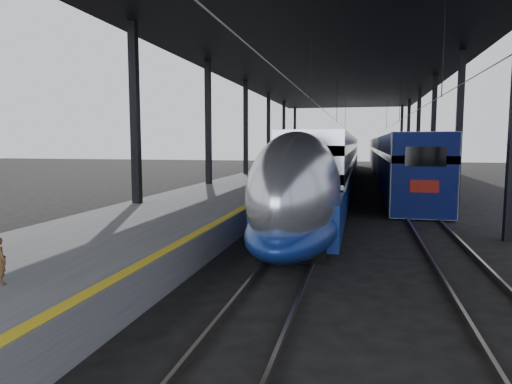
% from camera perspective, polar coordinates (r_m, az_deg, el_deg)
% --- Properties ---
extents(ground, '(160.00, 160.00, 0.00)m').
position_cam_1_polar(ground, '(14.86, -3.38, -8.33)').
color(ground, black).
rests_on(ground, ground).
extents(platform, '(6.00, 80.00, 1.00)m').
position_cam_1_polar(platform, '(34.79, 0.36, 0.87)').
color(platform, '#4C4C4F').
rests_on(platform, ground).
extents(yellow_strip, '(0.30, 80.00, 0.01)m').
position_cam_1_polar(yellow_strip, '(34.24, 4.94, 1.61)').
color(yellow_strip, gold).
rests_on(yellow_strip, platform).
extents(rails, '(6.52, 80.00, 0.16)m').
position_cam_1_polar(rails, '(34.00, 13.64, -0.14)').
color(rails, slate).
rests_on(rails, ground).
extents(canopy, '(18.00, 75.00, 9.47)m').
position_cam_1_polar(canopy, '(34.30, 9.53, 15.15)').
color(canopy, black).
rests_on(canopy, ground).
extents(tgv_train, '(2.96, 65.20, 4.24)m').
position_cam_1_polar(tgv_train, '(42.61, 10.22, 3.74)').
color(tgv_train, '#B5B8BD').
rests_on(tgv_train, ground).
extents(second_train, '(3.08, 56.05, 4.24)m').
position_cam_1_polar(second_train, '(50.03, 16.38, 4.13)').
color(second_train, navy).
rests_on(second_train, ground).
extents(child, '(0.40, 0.34, 0.92)m').
position_cam_1_polar(child, '(10.14, -29.37, -7.49)').
color(child, '#4A2F18').
rests_on(child, platform).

